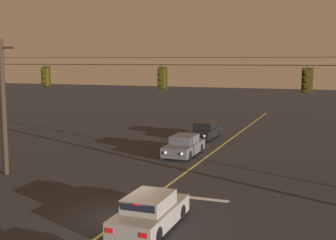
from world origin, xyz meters
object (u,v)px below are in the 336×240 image
at_px(traffic_light_leftmost, 45,77).
at_px(car_waiting_near_lane, 150,213).
at_px(traffic_light_left_inner, 161,78).
at_px(car_oncoming_trailing, 205,131).
at_px(traffic_light_centre, 307,81).
at_px(car_oncoming_lead, 184,146).

relative_size(traffic_light_leftmost, car_waiting_near_lane, 0.28).
height_order(traffic_light_left_inner, car_oncoming_trailing, traffic_light_left_inner).
bearing_deg(car_waiting_near_lane, traffic_light_leftmost, 148.54).
relative_size(traffic_light_centre, car_oncoming_lead, 0.28).
bearing_deg(car_oncoming_lead, traffic_light_left_inner, -79.02).
bearing_deg(traffic_light_left_inner, traffic_light_centre, 0.00).
bearing_deg(car_oncoming_trailing, car_oncoming_lead, -85.77).
xyz_separation_m(car_waiting_near_lane, car_oncoming_trailing, (-3.63, 20.65, -0.00)).
distance_m(traffic_light_centre, car_oncoming_lead, 12.98).
bearing_deg(car_waiting_near_lane, traffic_light_centre, 43.09).
height_order(car_waiting_near_lane, car_oncoming_trailing, same).
xyz_separation_m(traffic_light_left_inner, car_oncoming_lead, (-1.65, 8.53, -4.97)).
bearing_deg(car_oncoming_trailing, traffic_light_left_inner, -82.07).
distance_m(traffic_light_left_inner, car_oncoming_trailing, 16.58).
relative_size(traffic_light_leftmost, traffic_light_centre, 1.00).
bearing_deg(car_oncoming_trailing, traffic_light_leftmost, -106.11).
height_order(traffic_light_left_inner, traffic_light_centre, same).
bearing_deg(car_oncoming_lead, traffic_light_leftmost, -120.64).
bearing_deg(traffic_light_leftmost, car_oncoming_lead, 59.36).
bearing_deg(traffic_light_leftmost, traffic_light_left_inner, 0.00).
height_order(traffic_light_leftmost, traffic_light_left_inner, same).
height_order(car_waiting_near_lane, car_oncoming_lead, same).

